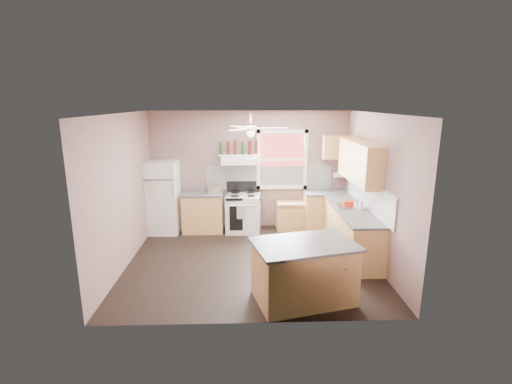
{
  "coord_description": "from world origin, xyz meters",
  "views": [
    {
      "loc": [
        -0.12,
        -6.41,
        2.9
      ],
      "look_at": [
        0.1,
        0.3,
        1.25
      ],
      "focal_mm": 26.0,
      "sensor_mm": 36.0,
      "label": 1
    }
  ],
  "objects_px": {
    "refrigerator": "(163,197)",
    "island": "(304,273)",
    "toaster": "(214,189)",
    "stove": "(243,213)",
    "cart": "(291,216)"
  },
  "relations": [
    {
      "from": "toaster",
      "to": "island",
      "type": "relative_size",
      "value": 0.2
    },
    {
      "from": "island",
      "to": "refrigerator",
      "type": "bearing_deg",
      "value": 116.94
    },
    {
      "from": "toaster",
      "to": "refrigerator",
      "type": "bearing_deg",
      "value": 169.68
    },
    {
      "from": "refrigerator",
      "to": "cart",
      "type": "height_order",
      "value": "refrigerator"
    },
    {
      "from": "refrigerator",
      "to": "island",
      "type": "bearing_deg",
      "value": -46.59
    },
    {
      "from": "stove",
      "to": "island",
      "type": "bearing_deg",
      "value": -69.32
    },
    {
      "from": "refrigerator",
      "to": "island",
      "type": "xyz_separation_m",
      "value": [
        2.68,
        -3.07,
        -0.38
      ]
    },
    {
      "from": "toaster",
      "to": "island",
      "type": "height_order",
      "value": "toaster"
    },
    {
      "from": "toaster",
      "to": "cart",
      "type": "xyz_separation_m",
      "value": [
        1.75,
        0.1,
        -0.67
      ]
    },
    {
      "from": "refrigerator",
      "to": "toaster",
      "type": "xyz_separation_m",
      "value": [
        1.14,
        -0.01,
        0.18
      ]
    },
    {
      "from": "refrigerator",
      "to": "stove",
      "type": "xyz_separation_m",
      "value": [
        1.79,
        -0.01,
        -0.38
      ]
    },
    {
      "from": "refrigerator",
      "to": "island",
      "type": "height_order",
      "value": "refrigerator"
    },
    {
      "from": "stove",
      "to": "cart",
      "type": "xyz_separation_m",
      "value": [
        1.09,
        0.1,
        -0.11
      ]
    },
    {
      "from": "refrigerator",
      "to": "stove",
      "type": "bearing_deg",
      "value": 2.0
    },
    {
      "from": "cart",
      "to": "refrigerator",
      "type": "bearing_deg",
      "value": 179.92
    }
  ]
}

